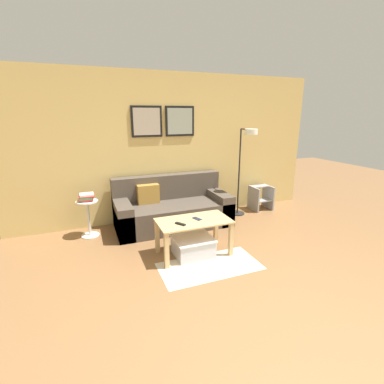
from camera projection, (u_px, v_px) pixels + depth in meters
name	position (u px, v px, depth m)	size (l,w,h in m)	color
ground_plane	(296.00, 346.00, 2.31)	(16.00, 16.00, 0.00)	brown
wall_back	(172.00, 148.00, 4.94)	(5.60, 0.09, 2.55)	#D6B76B
area_rug	(210.00, 266.00, 3.52)	(1.27, 0.64, 0.01)	beige
couch	(172.00, 209.00, 4.76)	(1.92, 0.85, 0.84)	#4C4238
coffee_table	(194.00, 227.00, 3.74)	(0.98, 0.53, 0.49)	tan
storage_bin	(193.00, 246.00, 3.77)	(0.53, 0.45, 0.26)	#B2B2B7
floor_lamp	(246.00, 158.00, 4.90)	(0.28, 0.57, 1.62)	black
side_table	(88.00, 215.00, 4.31)	(0.32, 0.32, 0.58)	silver
book_stack	(86.00, 197.00, 4.23)	(0.24, 0.20, 0.11)	#D8C666
remote_control	(180.00, 224.00, 3.56)	(0.04, 0.15, 0.02)	black
cell_phone	(197.00, 219.00, 3.75)	(0.07, 0.14, 0.01)	#1E2338
step_stool	(261.00, 197.00, 5.58)	(0.38, 0.38, 0.47)	#99999E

